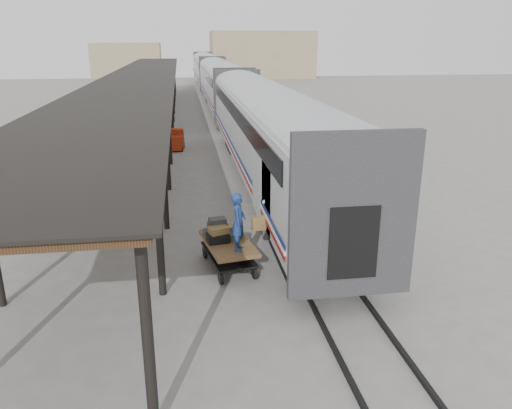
{
  "coord_description": "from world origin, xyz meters",
  "views": [
    {
      "loc": [
        -0.62,
        -14.3,
        6.55
      ],
      "look_at": [
        1.52,
        0.19,
        1.7
      ],
      "focal_mm": 35.0,
      "sensor_mm": 36.0,
      "label": 1
    }
  ],
  "objects_px": {
    "luggage_tug": "(176,141)",
    "pedestrian": "(144,158)",
    "baggage_cart": "(228,248)",
    "porter": "(239,222)"
  },
  "relations": [
    {
      "from": "luggage_tug",
      "to": "porter",
      "type": "relative_size",
      "value": 0.9
    },
    {
      "from": "porter",
      "to": "baggage_cart",
      "type": "bearing_deg",
      "value": 36.13
    },
    {
      "from": "luggage_tug",
      "to": "pedestrian",
      "type": "xyz_separation_m",
      "value": [
        -1.61,
        -5.43,
        0.2
      ]
    },
    {
      "from": "baggage_cart",
      "to": "porter",
      "type": "relative_size",
      "value": 1.54
    },
    {
      "from": "luggage_tug",
      "to": "porter",
      "type": "height_order",
      "value": "porter"
    },
    {
      "from": "porter",
      "to": "pedestrian",
      "type": "bearing_deg",
      "value": 30.46
    },
    {
      "from": "baggage_cart",
      "to": "luggage_tug",
      "type": "height_order",
      "value": "luggage_tug"
    },
    {
      "from": "pedestrian",
      "to": "luggage_tug",
      "type": "bearing_deg",
      "value": -96.21
    },
    {
      "from": "baggage_cart",
      "to": "porter",
      "type": "height_order",
      "value": "porter"
    },
    {
      "from": "baggage_cart",
      "to": "pedestrian",
      "type": "bearing_deg",
      "value": 94.45
    }
  ]
}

